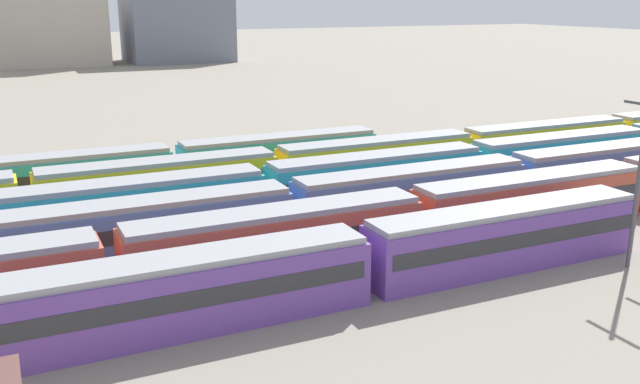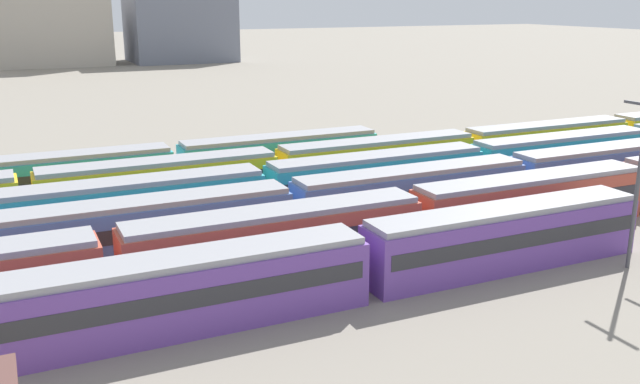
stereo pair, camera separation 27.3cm
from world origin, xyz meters
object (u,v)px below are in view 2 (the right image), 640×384
Objects in this scene: train_track_0 at (190,291)px; train_track_5 at (56,177)px; catenary_pole_2 at (639,175)px; train_track_1 at (630,186)px; train_track_4 at (467,150)px; train_track_2 at (291,209)px; train_track_3 at (475,165)px.

train_track_5 is at bearing 98.54° from train_track_0.
train_track_1 is at bearing 42.32° from catenary_pole_2.
train_track_0 is 5.41× the size of catenary_pole_2.
train_track_4 is 10.90× the size of catenary_pole_2.
train_track_4 is (21.95, 10.40, 0.00)m from train_track_2.
train_track_2 is 20.59m from train_track_5.
train_track_4 is at bearing 102.13° from train_track_1.
train_track_1 is at bearing -77.87° from train_track_4.
train_track_4 is (-3.35, 15.60, 0.00)m from train_track_1.
train_track_0 and train_track_5 have the same top height.
catenary_pole_2 reaches higher than train_track_0.
train_track_1 is 12.17m from train_track_3.
train_track_1 and train_track_5 have the same top height.
train_track_0 is at bearing -171.51° from train_track_1.
train_track_0 is 0.75× the size of train_track_2.
train_track_0 is 14.11m from train_track_2.
train_track_1 and train_track_2 have the same top height.
train_track_2 and train_track_3 have the same top height.
train_track_4 is 25.04m from catenary_pole_2.
train_track_4 is at bearing 33.45° from train_track_0.
train_track_1 is 25.83m from train_track_2.
train_track_5 is (-35.39, 5.20, -0.00)m from train_track_4.
train_track_3 is 1.00× the size of train_track_4.
train_track_0 is at bearing -146.55° from train_track_4.
train_track_0 is 32.50m from train_track_3.
train_track_2 and train_track_4 have the same top height.
train_track_2 is at bearing -49.26° from train_track_5.
catenary_pole_2 reaches higher than train_track_4.
train_track_0 is at bearing -132.52° from train_track_2.
train_track_1 and train_track_4 have the same top height.
train_track_5 is (-3.90, 26.00, 0.00)m from train_track_0.
catenary_pole_2 is (16.04, -13.63, 3.81)m from train_track_2.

